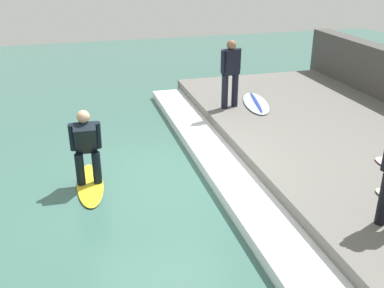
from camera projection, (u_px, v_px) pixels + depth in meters
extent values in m
plane|color=#386056|center=(161.00, 183.00, 8.08)|extent=(28.00, 28.00, 0.00)
cube|color=#66635E|center=(348.00, 150.00, 8.93)|extent=(4.40, 10.51, 0.40)
cube|color=white|center=(225.00, 170.00, 8.33)|extent=(0.79, 9.99, 0.20)
ellipsoid|color=yellow|center=(90.00, 184.00, 7.97)|extent=(0.51, 1.66, 0.06)
cylinder|color=black|center=(80.00, 169.00, 7.81)|extent=(0.15, 0.15, 0.58)
cylinder|color=black|center=(97.00, 168.00, 7.87)|extent=(0.15, 0.15, 0.58)
cube|color=black|center=(85.00, 138.00, 7.61)|extent=(0.39, 0.46, 0.61)
sphere|color=tan|center=(83.00, 117.00, 7.46)|extent=(0.22, 0.22, 0.22)
cylinder|color=black|center=(72.00, 137.00, 7.55)|extent=(0.11, 0.21, 0.52)
cylinder|color=black|center=(98.00, 135.00, 7.64)|extent=(0.11, 0.21, 0.52)
cylinder|color=black|center=(235.00, 90.00, 10.63)|extent=(0.15, 0.15, 0.80)
cylinder|color=black|center=(225.00, 92.00, 10.50)|extent=(0.15, 0.15, 0.80)
cube|color=black|center=(231.00, 62.00, 10.29)|extent=(0.42, 0.32, 0.58)
sphere|color=#846047|center=(231.00, 45.00, 10.13)|extent=(0.22, 0.22, 0.22)
cylinder|color=black|center=(239.00, 59.00, 10.37)|extent=(0.11, 0.11, 0.51)
cylinder|color=black|center=(223.00, 61.00, 10.18)|extent=(0.11, 0.11, 0.51)
ellipsoid|color=silver|center=(256.00, 103.00, 10.91)|extent=(0.92, 1.77, 0.06)
ellipsoid|color=navy|center=(256.00, 102.00, 10.89)|extent=(0.44, 1.53, 0.01)
cylinder|color=black|center=(384.00, 200.00, 6.03)|extent=(0.15, 0.15, 0.75)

